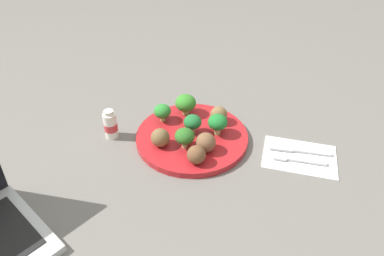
% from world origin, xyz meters
% --- Properties ---
extents(ground_plane, '(4.00, 4.00, 0.00)m').
position_xyz_m(ground_plane, '(0.00, 0.00, 0.00)').
color(ground_plane, slate).
extents(plate, '(0.28, 0.28, 0.02)m').
position_xyz_m(plate, '(0.00, 0.00, 0.01)').
color(plate, red).
rests_on(plate, ground_plane).
extents(broccoli_floret_back_left, '(0.05, 0.05, 0.05)m').
position_xyz_m(broccoli_floret_back_left, '(0.01, 0.05, 0.05)').
color(broccoli_floret_back_left, '#9FC57B').
rests_on(broccoli_floret_back_left, plate).
extents(broccoli_floret_mid_right, '(0.05, 0.05, 0.05)m').
position_xyz_m(broccoli_floret_mid_right, '(-0.06, -0.02, 0.05)').
color(broccoli_floret_mid_right, '#ADBF76').
rests_on(broccoli_floret_mid_right, plate).
extents(broccoli_floret_back_right, '(0.04, 0.04, 0.05)m').
position_xyz_m(broccoli_floret_back_right, '(-0.00, -0.01, 0.05)').
color(broccoli_floret_back_right, '#A9BC81').
rests_on(broccoli_floret_back_right, plate).
extents(broccoli_floret_near_rim, '(0.04, 0.04, 0.05)m').
position_xyz_m(broccoli_floret_near_rim, '(0.09, -0.04, 0.04)').
color(broccoli_floret_near_rim, '#A7C872').
rests_on(broccoli_floret_near_rim, plate).
extents(broccoli_floret_center, '(0.06, 0.06, 0.06)m').
position_xyz_m(broccoli_floret_center, '(0.03, -0.09, 0.05)').
color(broccoli_floret_center, '#95C269').
rests_on(broccoli_floret_center, plate).
extents(meatball_near_rim, '(0.05, 0.05, 0.05)m').
position_xyz_m(meatball_near_rim, '(-0.04, 0.05, 0.04)').
color(meatball_near_rim, brown).
rests_on(meatball_near_rim, plate).
extents(meatball_front_left, '(0.04, 0.04, 0.04)m').
position_xyz_m(meatball_front_left, '(0.07, 0.05, 0.04)').
color(meatball_front_left, brown).
rests_on(meatball_front_left, plate).
extents(meatball_back_right, '(0.04, 0.04, 0.04)m').
position_xyz_m(meatball_back_right, '(-0.06, -0.07, 0.04)').
color(meatball_back_right, brown).
rests_on(meatball_back_right, plate).
extents(meatball_center, '(0.04, 0.04, 0.04)m').
position_xyz_m(meatball_center, '(-0.03, 0.10, 0.04)').
color(meatball_center, brown).
rests_on(meatball_center, plate).
extents(napkin, '(0.18, 0.13, 0.01)m').
position_xyz_m(napkin, '(-0.26, 0.02, 0.00)').
color(napkin, white).
rests_on(napkin, ground_plane).
extents(fork, '(0.12, 0.02, 0.01)m').
position_xyz_m(fork, '(-0.25, 0.03, 0.01)').
color(fork, silver).
rests_on(fork, napkin).
extents(knife, '(0.15, 0.02, 0.01)m').
position_xyz_m(knife, '(-0.26, -0.00, 0.01)').
color(knife, silver).
rests_on(knife, napkin).
extents(yogurt_bottle, '(0.03, 0.03, 0.08)m').
position_xyz_m(yogurt_bottle, '(0.20, 0.03, 0.04)').
color(yogurt_bottle, white).
rests_on(yogurt_bottle, ground_plane).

